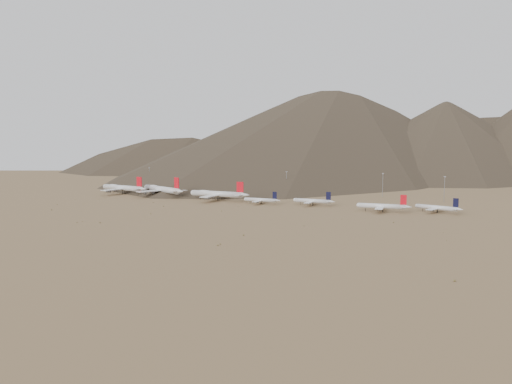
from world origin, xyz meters
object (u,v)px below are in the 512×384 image
at_px(narrowbody_b, 313,201).
at_px(control_tower, 293,189).
at_px(widebody_centre, 162,189).
at_px(widebody_east, 217,194).
at_px(widebody_west, 123,188).
at_px(narrowbody_a, 261,200).

distance_m(narrowbody_b, control_tower, 103.19).
bearing_deg(widebody_centre, widebody_east, 15.47).
bearing_deg(widebody_east, narrowbody_b, 2.01).
xyz_separation_m(widebody_centre, widebody_east, (74.61, -7.38, -0.76)).
bearing_deg(control_tower, widebody_centre, -144.26).
relative_size(widebody_centre, narrowbody_b, 1.73).
distance_m(widebody_east, narrowbody_b, 100.91).
bearing_deg(narrowbody_b, control_tower, 121.36).
height_order(widebody_west, control_tower, widebody_west).
xyz_separation_m(widebody_west, narrowbody_b, (229.06, 0.58, -2.72)).
height_order(widebody_west, widebody_east, widebody_west).
relative_size(narrowbody_a, control_tower, 3.17).
height_order(widebody_centre, control_tower, widebody_centre).
xyz_separation_m(narrowbody_b, control_tower, (-55.27, 87.13, 0.89)).
bearing_deg(control_tower, widebody_east, -115.84).
relative_size(widebody_centre, widebody_east, 1.05).
relative_size(widebody_west, control_tower, 5.80).
bearing_deg(widebody_east, widebody_west, 175.56).
xyz_separation_m(widebody_west, narrowbody_a, (180.48, -11.01, -3.07)).
bearing_deg(widebody_centre, widebody_west, -157.45).
distance_m(widebody_centre, narrowbody_a, 127.35).
distance_m(widebody_west, widebody_centre, 53.80).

